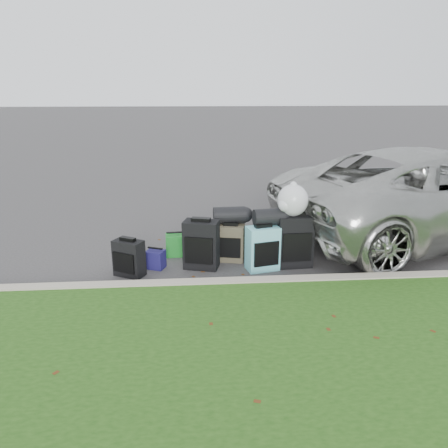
{
  "coord_description": "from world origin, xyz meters",
  "views": [
    {
      "loc": [
        -0.59,
        -6.28,
        2.58
      ],
      "look_at": [
        -0.1,
        0.2,
        0.55
      ],
      "focal_mm": 35.0,
      "sensor_mm": 36.0,
      "label": 1
    }
  ],
  "objects": [
    {
      "name": "trash_bag",
      "position": [
        0.88,
        -0.19,
        1.01
      ],
      "size": [
        0.45,
        0.45,
        0.45
      ],
      "primitive_type": "sphere",
      "color": "silver",
      "rests_on": "suitcase_large_black_right"
    },
    {
      "name": "suitcase_olive",
      "position": [
        -0.01,
        0.06,
        0.28
      ],
      "size": [
        0.46,
        0.34,
        0.57
      ],
      "primitive_type": "cube",
      "rotation": [
        0.0,
        0.0,
        -0.21
      ],
      "color": "#3C3627",
      "rests_on": "ground"
    },
    {
      "name": "tote_navy",
      "position": [
        -1.15,
        -0.17,
        0.14
      ],
      "size": [
        0.31,
        0.28,
        0.28
      ],
      "primitive_type": "cube",
      "rotation": [
        0.0,
        0.0,
        -0.38
      ],
      "color": "#1B1752",
      "rests_on": "ground"
    },
    {
      "name": "suitcase_large_black_right",
      "position": [
        0.92,
        -0.22,
        0.39
      ],
      "size": [
        0.54,
        0.34,
        0.78
      ],
      "primitive_type": "cube",
      "rotation": [
        0.0,
        0.0,
        0.05
      ],
      "color": "black",
      "rests_on": "ground"
    },
    {
      "name": "suitcase_small_black",
      "position": [
        -1.5,
        -0.41,
        0.26
      ],
      "size": [
        0.48,
        0.41,
        0.53
      ],
      "primitive_type": "cube",
      "rotation": [
        0.0,
        0.0,
        -0.5
      ],
      "color": "black",
      "rests_on": "ground"
    },
    {
      "name": "duffel_left",
      "position": [
        -0.02,
        0.17,
        0.7
      ],
      "size": [
        0.5,
        0.29,
        0.26
      ],
      "primitive_type": "cylinder",
      "rotation": [
        0.0,
        1.57,
        0.04
      ],
      "color": "black",
      "rests_on": "suitcase_olive"
    },
    {
      "name": "suv",
      "position": [
        3.72,
        0.94,
        0.8
      ],
      "size": [
        6.22,
        4.04,
        1.59
      ],
      "primitive_type": "imported",
      "rotation": [
        0.0,
        0.0,
        1.83
      ],
      "color": "#B7B7B2",
      "rests_on": "ground"
    },
    {
      "name": "tote_green",
      "position": [
        -0.87,
        0.34,
        0.17
      ],
      "size": [
        0.32,
        0.26,
        0.34
      ],
      "primitive_type": "cube",
      "rotation": [
        0.0,
        0.0,
        0.06
      ],
      "color": "#1C7E26",
      "rests_on": "ground"
    },
    {
      "name": "suitcase_large_black_left",
      "position": [
        -0.47,
        -0.2,
        0.36
      ],
      "size": [
        0.57,
        0.42,
        0.73
      ],
      "primitive_type": "cube",
      "rotation": [
        0.0,
        0.0,
        -0.26
      ],
      "color": "black",
      "rests_on": "ground"
    },
    {
      "name": "suitcase_teal",
      "position": [
        0.43,
        -0.34,
        0.33
      ],
      "size": [
        0.51,
        0.37,
        0.66
      ],
      "primitive_type": "cube",
      "rotation": [
        0.0,
        0.0,
        0.23
      ],
      "color": "#539EAF",
      "rests_on": "ground"
    },
    {
      "name": "curb",
      "position": [
        0.0,
        -1.0,
        0.07
      ],
      "size": [
        120.0,
        0.18,
        0.15
      ],
      "primitive_type": "cube",
      "color": "#9E937F",
      "rests_on": "ground"
    },
    {
      "name": "duffel_right",
      "position": [
        0.52,
        -0.24,
        0.78
      ],
      "size": [
        0.47,
        0.3,
        0.25
      ],
      "primitive_type": "cylinder",
      "rotation": [
        0.0,
        1.57,
        0.14
      ],
      "color": "black",
      "rests_on": "suitcase_teal"
    },
    {
      "name": "ground",
      "position": [
        0.0,
        0.0,
        0.0
      ],
      "size": [
        120.0,
        120.0,
        0.0
      ],
      "primitive_type": "plane",
      "color": "#383535",
      "rests_on": "ground"
    }
  ]
}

